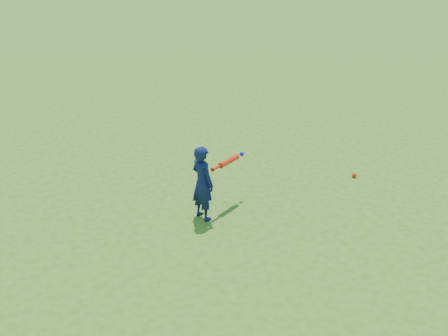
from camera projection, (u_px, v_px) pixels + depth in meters
ground at (219, 217)px, 7.02m from camera, size 80.00×80.00×0.00m
child at (202, 183)px, 6.80m from camera, size 0.36×0.45×1.07m
ground_ball_red at (354, 175)px, 8.23m from camera, size 0.08×0.08×0.08m
bat_swing at (230, 160)px, 7.14m from camera, size 0.67×0.41×0.09m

